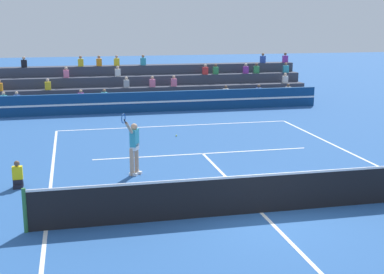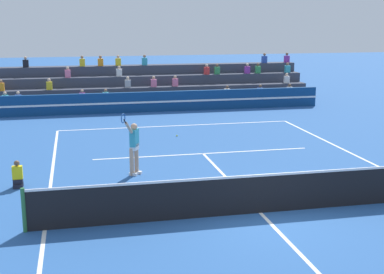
# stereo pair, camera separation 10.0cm
# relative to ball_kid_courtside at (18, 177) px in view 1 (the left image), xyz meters

# --- Properties ---
(ground_plane) EXTENTS (120.00, 120.00, 0.00)m
(ground_plane) POSITION_rel_ball_kid_courtside_xyz_m (6.44, -3.63, -0.33)
(ground_plane) COLOR #285699
(court_lines) EXTENTS (11.10, 23.90, 0.01)m
(court_lines) POSITION_rel_ball_kid_courtside_xyz_m (6.44, -3.63, -0.33)
(court_lines) COLOR white
(court_lines) RESTS_ON ground
(tennis_net) EXTENTS (12.00, 0.10, 1.10)m
(tennis_net) POSITION_rel_ball_kid_courtside_xyz_m (6.44, -3.63, 0.21)
(tennis_net) COLOR #2D6B38
(tennis_net) RESTS_ON ground
(sponsor_banner_wall) EXTENTS (18.00, 0.26, 1.10)m
(sponsor_banner_wall) POSITION_rel_ball_kid_courtside_xyz_m (6.44, 12.39, 0.22)
(sponsor_banner_wall) COLOR navy
(sponsor_banner_wall) RESTS_ON ground
(bleacher_stand) EXTENTS (18.43, 3.80, 2.83)m
(bleacher_stand) POSITION_rel_ball_kid_courtside_xyz_m (6.44, 15.56, 0.50)
(bleacher_stand) COLOR #383D4C
(bleacher_stand) RESTS_ON ground
(ball_kid_courtside) EXTENTS (0.30, 0.36, 0.84)m
(ball_kid_courtside) POSITION_rel_ball_kid_courtside_xyz_m (0.00, 0.00, 0.00)
(ball_kid_courtside) COLOR black
(ball_kid_courtside) RESTS_ON ground
(tennis_player) EXTENTS (0.76, 1.24, 2.25)m
(tennis_player) POSITION_rel_ball_kid_courtside_xyz_m (3.59, 0.57, 0.65)
(tennis_player) COLOR tan
(tennis_player) RESTS_ON ground
(tennis_ball) EXTENTS (0.07, 0.07, 0.07)m
(tennis_ball) POSITION_rel_ball_kid_courtside_xyz_m (6.03, 5.96, -0.30)
(tennis_ball) COLOR #C6DB33
(tennis_ball) RESTS_ON ground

